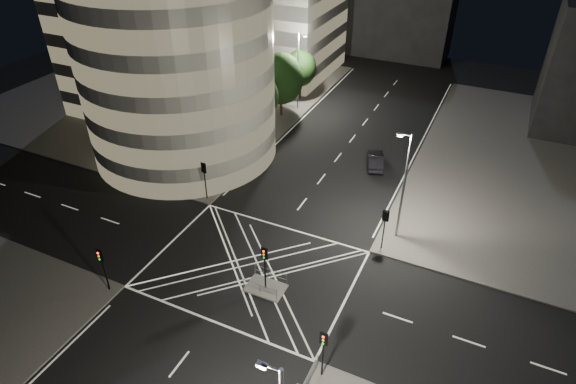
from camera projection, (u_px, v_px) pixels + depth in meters
The scene contains 21 objects.
ground at pixel (252, 269), 39.11m from camera, with size 120.00×120.00×0.00m, color black.
sidewalk_far_left at pixel (166, 92), 69.52m from camera, with size 42.00×42.00×0.15m, color #53504E.
central_island at pixel (266, 288), 37.24m from camera, with size 3.00×2.00×0.15m, color slate.
office_tower_curved at pixel (165, 24), 53.36m from camera, with size 30.00×29.00×27.20m.
building_far_end at pixel (399, 0), 78.90m from camera, with size 18.00×8.00×18.00m, color black.
tree_a at pixel (200, 140), 46.70m from camera, with size 4.98×4.98×7.81m.
tree_b at pixel (232, 119), 51.35m from camera, with size 3.99×3.99×6.97m.
tree_c at pixel (258, 97), 55.73m from camera, with size 4.76×4.76×7.61m.
tree_d at pixel (281, 79), 60.17m from camera, with size 5.64×5.64×8.20m.
tree_e at pixel (300, 68), 64.98m from camera, with size 4.31×4.31×6.88m.
traffic_signal_fl at pixel (204, 174), 45.67m from camera, with size 0.55×0.22×4.00m.
traffic_signal_nl at pixel (102, 262), 35.49m from camera, with size 0.55×0.22×4.00m.
traffic_signal_fr at pixel (385, 222), 39.46m from camera, with size 0.55×0.22×4.00m.
traffic_signal_nr at pixel (323, 346), 29.28m from camera, with size 0.55×0.22×4.00m.
traffic_signal_island at pixel (265, 260), 35.65m from camera, with size 0.55×0.22×4.00m.
street_lamp_left_near at pixel (225, 126), 48.32m from camera, with size 1.25×0.25×10.00m.
street_lamp_left_far at pixel (299, 69), 61.79m from camera, with size 1.25×0.25×10.00m.
street_lamp_right_far at pixel (403, 184), 39.41m from camera, with size 1.25×0.25×10.00m.
railing_island_south at pixel (260, 290), 36.22m from camera, with size 2.80×0.06×1.10m, color slate.
railing_island_north at pixel (271, 275), 37.57m from camera, with size 2.80×0.06×1.10m, color slate.
sedan at pixel (376, 160), 52.11m from camera, with size 1.58×4.52×1.49m, color black.
Camera 1 is at (14.93, -24.87, 27.13)m, focal length 30.00 mm.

